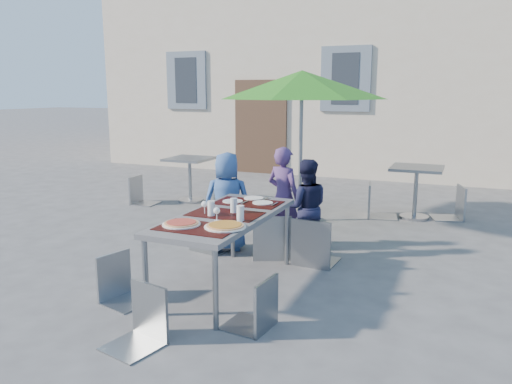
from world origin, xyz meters
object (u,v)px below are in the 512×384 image
at_px(pizza_near_right, 225,226).
at_px(bg_chair_l_1, 377,180).
at_px(dining_table, 225,220).
at_px(chair_5, 139,281).
at_px(bg_chair_l_0, 140,173).
at_px(chair_4, 257,273).
at_px(patio_umbrella, 302,86).
at_px(pizza_near_left, 181,223).
at_px(cafe_table_0, 190,171).
at_px(chair_1, 272,209).
at_px(child_2, 305,207).
at_px(chair_2, 315,213).
at_px(chair_0, 208,206).
at_px(child_0, 227,202).
at_px(cafe_table_1, 416,182).
at_px(bg_chair_r_0, 213,175).
at_px(bg_chair_r_1, 456,182).
at_px(chair_3, 119,250).
at_px(child_1, 283,197).

height_order(pizza_near_right, bg_chair_l_1, bg_chair_l_1).
bearing_deg(dining_table, pizza_near_right, -63.38).
xyz_separation_m(chair_5, bg_chair_l_0, (-2.98, 4.12, 0.03)).
height_order(chair_4, patio_umbrella, patio_umbrella).
height_order(pizza_near_left, cafe_table_0, cafe_table_0).
bearing_deg(chair_1, chair_5, -94.93).
bearing_deg(child_2, chair_1, 20.91).
relative_size(dining_table, chair_1, 1.83).
bearing_deg(chair_2, chair_0, -178.98).
bearing_deg(dining_table, pizza_near_left, -108.20).
bearing_deg(pizza_near_left, child_2, 72.15).
relative_size(child_2, chair_4, 1.38).
height_order(pizza_near_right, chair_5, chair_5).
distance_m(chair_1, cafe_table_0, 3.38).
height_order(child_0, cafe_table_1, child_0).
relative_size(chair_0, bg_chair_r_0, 0.92).
relative_size(dining_table, bg_chair_r_1, 1.90).
bearing_deg(bg_chair_r_1, bg_chair_l_1, -162.99).
height_order(chair_3, chair_5, chair_5).
bearing_deg(cafe_table_0, bg_chair_l_0, -146.06).
distance_m(pizza_near_left, child_1, 2.06).
bearing_deg(chair_2, dining_table, -123.20).
height_order(child_1, cafe_table_0, child_1).
distance_m(chair_0, chair_4, 2.13).
bearing_deg(chair_0, dining_table, -52.89).
bearing_deg(child_2, patio_umbrella, -92.82).
height_order(chair_3, bg_chair_r_0, bg_chair_r_0).
distance_m(child_0, cafe_table_0, 2.88).
height_order(dining_table, child_0, child_0).
xyz_separation_m(child_1, chair_2, (0.57, -0.56, -0.02)).
height_order(chair_4, bg_chair_l_0, bg_chair_l_0).
relative_size(child_0, chair_4, 1.45).
relative_size(child_0, child_2, 1.05).
relative_size(child_2, patio_umbrella, 0.47).
xyz_separation_m(dining_table, chair_2, (0.63, 0.96, -0.09)).
bearing_deg(patio_umbrella, bg_chair_l_1, 34.05).
xyz_separation_m(dining_table, child_0, (-0.52, 1.09, -0.09)).
xyz_separation_m(chair_5, cafe_table_0, (-2.26, 4.60, 0.05)).
relative_size(child_0, chair_2, 1.18).
height_order(patio_umbrella, cafe_table_0, patio_umbrella).
height_order(pizza_near_right, bg_chair_r_0, bg_chair_r_0).
bearing_deg(chair_4, chair_5, -141.98).
bearing_deg(cafe_table_0, bg_chair_l_1, 3.08).
xyz_separation_m(dining_table, chair_0, (-0.71, 0.94, -0.13)).
xyz_separation_m(chair_5, bg_chair_r_1, (2.10, 5.12, 0.06)).
distance_m(child_1, bg_chair_l_1, 2.13).
xyz_separation_m(dining_table, chair_4, (0.64, -0.72, -0.21)).
bearing_deg(pizza_near_left, cafe_table_0, 119.62).
height_order(pizza_near_right, patio_umbrella, patio_umbrella).
bearing_deg(chair_5, chair_0, 105.46).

